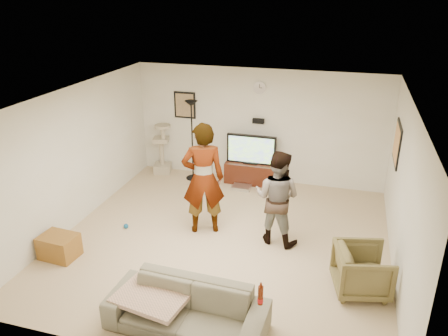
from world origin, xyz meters
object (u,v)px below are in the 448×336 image
(beer_bottle, at_px, (261,295))
(side_table, at_px, (59,246))
(tv_stand, at_px, (251,173))
(person_left, at_px, (203,179))
(tv, at_px, (251,149))
(cat_tree, at_px, (162,148))
(floor_lamp, at_px, (192,141))
(sofa, at_px, (187,309))
(armchair, at_px, (362,270))
(person_right, at_px, (277,198))

(beer_bottle, relative_size, side_table, 0.43)
(tv_stand, bearing_deg, person_left, -98.39)
(tv, xyz_separation_m, cat_tree, (-2.13, -0.00, -0.19))
(tv_stand, bearing_deg, beer_bottle, -75.79)
(floor_lamp, xyz_separation_m, sofa, (1.56, -4.53, -0.60))
(sofa, relative_size, armchair, 2.69)
(sofa, distance_m, beer_bottle, 1.03)
(person_right, bearing_deg, armchair, 156.53)
(person_left, height_order, beer_bottle, person_left)
(person_left, bearing_deg, floor_lamp, -86.99)
(tv_stand, bearing_deg, person_right, -67.13)
(cat_tree, bearing_deg, tv, 0.13)
(sofa, bearing_deg, armchair, 35.47)
(person_right, bearing_deg, sofa, 85.59)
(person_right, xyz_separation_m, side_table, (-3.26, -1.46, -0.63))
(tv, relative_size, cat_tree, 0.91)
(floor_lamp, relative_size, cat_tree, 1.51)
(person_left, height_order, person_right, person_left)
(tv, distance_m, person_left, 2.30)
(floor_lamp, bearing_deg, tv_stand, 6.34)
(floor_lamp, relative_size, armchair, 2.38)
(tv_stand, height_order, cat_tree, cat_tree)
(cat_tree, height_order, person_left, person_left)
(person_left, bearing_deg, armchair, 137.87)
(cat_tree, relative_size, beer_bottle, 4.75)
(tv_stand, xyz_separation_m, person_right, (0.96, -2.27, 0.59))
(person_left, relative_size, sofa, 0.99)
(sofa, relative_size, beer_bottle, 8.13)
(tv, xyz_separation_m, person_right, (0.96, -2.27, 0.03))
(cat_tree, distance_m, armchair, 5.56)
(tv_stand, bearing_deg, side_table, -121.70)
(person_right, distance_m, side_table, 3.63)
(tv, bearing_deg, cat_tree, -179.87)
(sofa, relative_size, side_table, 3.52)
(person_right, distance_m, sofa, 2.56)
(cat_tree, xyz_separation_m, person_right, (3.08, -2.26, 0.23))
(floor_lamp, xyz_separation_m, person_left, (0.98, -2.12, 0.11))
(person_left, bearing_deg, sofa, 81.87)
(tv, relative_size, person_left, 0.54)
(tv_stand, distance_m, tv, 0.55)
(tv_stand, relative_size, person_left, 0.56)
(person_left, distance_m, person_right, 1.30)
(side_table, bearing_deg, person_right, 24.19)
(beer_bottle, relative_size, armchair, 0.33)
(tv_stand, distance_m, armchair, 4.04)
(tv_stand, distance_m, floor_lamp, 1.48)
(person_left, distance_m, side_table, 2.58)
(beer_bottle, height_order, side_table, beer_bottle)
(tv, relative_size, person_right, 0.66)
(armchair, bearing_deg, beer_bottle, 126.45)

